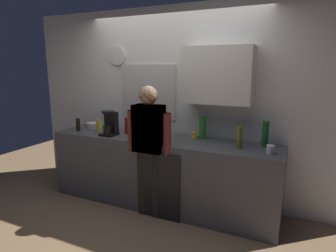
{
  "coord_description": "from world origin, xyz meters",
  "views": [
    {
      "loc": [
        1.61,
        -2.88,
        1.82
      ],
      "look_at": [
        0.13,
        0.25,
        1.09
      ],
      "focal_mm": 30.65,
      "sensor_mm": 36.0,
      "label": 1
    }
  ],
  "objects_px": {
    "bottle_amber_beer": "(154,130)",
    "cup_yellow_cup": "(194,135)",
    "mixing_bowl": "(94,125)",
    "bottle_olive_oil": "(239,137)",
    "bottle_green_wine": "(265,134)",
    "person_at_sink": "(149,141)",
    "person_guest": "(149,141)",
    "cup_white_mug": "(270,149)",
    "bottle_clear_soda": "(203,128)",
    "bottle_dark_sauce": "(78,125)",
    "coffee_maker": "(110,124)",
    "dish_soap": "(98,125)",
    "bottle_red_vinegar": "(127,126)"
  },
  "relations": [
    {
      "from": "cup_white_mug",
      "to": "person_guest",
      "type": "distance_m",
      "value": 1.36
    },
    {
      "from": "bottle_clear_soda",
      "to": "bottle_red_vinegar",
      "type": "bearing_deg",
      "value": -169.09
    },
    {
      "from": "bottle_amber_beer",
      "to": "bottle_green_wine",
      "type": "distance_m",
      "value": 1.34
    },
    {
      "from": "bottle_olive_oil",
      "to": "cup_white_mug",
      "type": "height_order",
      "value": "bottle_olive_oil"
    },
    {
      "from": "cup_white_mug",
      "to": "dish_soap",
      "type": "distance_m",
      "value": 2.37
    },
    {
      "from": "dish_soap",
      "to": "cup_white_mug",
      "type": "bearing_deg",
      "value": -3.39
    },
    {
      "from": "bottle_red_vinegar",
      "to": "bottle_dark_sauce",
      "type": "bearing_deg",
      "value": -168.19
    },
    {
      "from": "bottle_amber_beer",
      "to": "bottle_green_wine",
      "type": "height_order",
      "value": "bottle_green_wine"
    },
    {
      "from": "bottle_amber_beer",
      "to": "cup_yellow_cup",
      "type": "height_order",
      "value": "bottle_amber_beer"
    },
    {
      "from": "bottle_clear_soda",
      "to": "bottle_olive_oil",
      "type": "height_order",
      "value": "bottle_clear_soda"
    },
    {
      "from": "bottle_clear_soda",
      "to": "bottle_green_wine",
      "type": "distance_m",
      "value": 0.77
    },
    {
      "from": "cup_white_mug",
      "to": "mixing_bowl",
      "type": "relative_size",
      "value": 0.43
    },
    {
      "from": "bottle_clear_soda",
      "to": "cup_yellow_cup",
      "type": "bearing_deg",
      "value": -143.8
    },
    {
      "from": "cup_yellow_cup",
      "to": "dish_soap",
      "type": "xyz_separation_m",
      "value": [
        -1.42,
        -0.12,
        0.04
      ]
    },
    {
      "from": "coffee_maker",
      "to": "bottle_clear_soda",
      "type": "relative_size",
      "value": 1.18
    },
    {
      "from": "bottle_clear_soda",
      "to": "cup_yellow_cup",
      "type": "relative_size",
      "value": 3.29
    },
    {
      "from": "bottle_amber_beer",
      "to": "bottle_green_wine",
      "type": "relative_size",
      "value": 0.77
    },
    {
      "from": "person_at_sink",
      "to": "dish_soap",
      "type": "bearing_deg",
      "value": 164.25
    },
    {
      "from": "cup_white_mug",
      "to": "cup_yellow_cup",
      "type": "bearing_deg",
      "value": 164.38
    },
    {
      "from": "bottle_clear_soda",
      "to": "cup_white_mug",
      "type": "relative_size",
      "value": 2.95
    },
    {
      "from": "bottle_amber_beer",
      "to": "mixing_bowl",
      "type": "xyz_separation_m",
      "value": [
        -1.11,
        0.19,
        -0.07
      ]
    },
    {
      "from": "dish_soap",
      "to": "person_at_sink",
      "type": "bearing_deg",
      "value": -18.36
    },
    {
      "from": "cup_yellow_cup",
      "to": "person_at_sink",
      "type": "height_order",
      "value": "person_at_sink"
    },
    {
      "from": "bottle_red_vinegar",
      "to": "bottle_olive_oil",
      "type": "bearing_deg",
      "value": -2.42
    },
    {
      "from": "person_guest",
      "to": "bottle_dark_sauce",
      "type": "bearing_deg",
      "value": -31.52
    },
    {
      "from": "mixing_bowl",
      "to": "dish_soap",
      "type": "relative_size",
      "value": 1.22
    },
    {
      "from": "bottle_olive_oil",
      "to": "bottle_green_wine",
      "type": "bearing_deg",
      "value": 37.56
    },
    {
      "from": "bottle_red_vinegar",
      "to": "dish_soap",
      "type": "bearing_deg",
      "value": 179.26
    },
    {
      "from": "bottle_amber_beer",
      "to": "bottle_olive_oil",
      "type": "distance_m",
      "value": 1.07
    },
    {
      "from": "coffee_maker",
      "to": "cup_white_mug",
      "type": "bearing_deg",
      "value": 0.6
    },
    {
      "from": "coffee_maker",
      "to": "dish_soap",
      "type": "xyz_separation_m",
      "value": [
        -0.33,
        0.16,
        -0.07
      ]
    },
    {
      "from": "mixing_bowl",
      "to": "person_at_sink",
      "type": "height_order",
      "value": "person_at_sink"
    },
    {
      "from": "bottle_green_wine",
      "to": "bottle_olive_oil",
      "type": "distance_m",
      "value": 0.32
    },
    {
      "from": "mixing_bowl",
      "to": "person_guest",
      "type": "relative_size",
      "value": 0.14
    },
    {
      "from": "person_at_sink",
      "to": "mixing_bowl",
      "type": "bearing_deg",
      "value": 162.29
    },
    {
      "from": "bottle_dark_sauce",
      "to": "bottle_clear_soda",
      "type": "height_order",
      "value": "bottle_clear_soda"
    },
    {
      "from": "mixing_bowl",
      "to": "bottle_olive_oil",
      "type": "bearing_deg",
      "value": -4.35
    },
    {
      "from": "bottle_red_vinegar",
      "to": "bottle_amber_beer",
      "type": "height_order",
      "value": "bottle_amber_beer"
    },
    {
      "from": "cup_white_mug",
      "to": "person_guest",
      "type": "bearing_deg",
      "value": -171.64
    },
    {
      "from": "mixing_bowl",
      "to": "person_guest",
      "type": "bearing_deg",
      "value": -20.32
    },
    {
      "from": "bottle_amber_beer",
      "to": "person_guest",
      "type": "bearing_deg",
      "value": -75.91
    },
    {
      "from": "person_at_sink",
      "to": "cup_white_mug",
      "type": "bearing_deg",
      "value": 10.97
    },
    {
      "from": "coffee_maker",
      "to": "bottle_dark_sauce",
      "type": "distance_m",
      "value": 0.56
    },
    {
      "from": "cup_yellow_cup",
      "to": "bottle_dark_sauce",
      "type": "bearing_deg",
      "value": -170.28
    },
    {
      "from": "bottle_green_wine",
      "to": "bottle_clear_soda",
      "type": "bearing_deg",
      "value": 175.06
    },
    {
      "from": "bottle_clear_soda",
      "to": "dish_soap",
      "type": "distance_m",
      "value": 1.52
    },
    {
      "from": "bottle_clear_soda",
      "to": "cup_white_mug",
      "type": "distance_m",
      "value": 0.92
    },
    {
      "from": "person_at_sink",
      "to": "person_guest",
      "type": "xyz_separation_m",
      "value": [
        0.0,
        0.0,
        0.0
      ]
    },
    {
      "from": "coffee_maker",
      "to": "bottle_amber_beer",
      "type": "bearing_deg",
      "value": 6.41
    },
    {
      "from": "bottle_red_vinegar",
      "to": "dish_soap",
      "type": "height_order",
      "value": "bottle_red_vinegar"
    }
  ]
}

